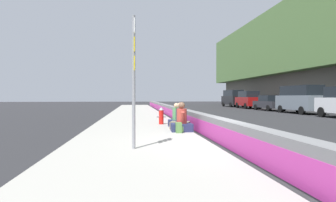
# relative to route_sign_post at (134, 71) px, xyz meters

# --- Properties ---
(ground_plane) EXTENTS (160.00, 160.00, 0.00)m
(ground_plane) POSITION_rel_route_sign_post_xyz_m (0.77, -2.79, -2.23)
(ground_plane) COLOR #232326
(ground_plane) RESTS_ON ground
(sidewalk_strip) EXTENTS (80.00, 4.40, 0.14)m
(sidewalk_strip) POSITION_rel_route_sign_post_xyz_m (0.77, -0.14, -2.16)
(sidewalk_strip) COLOR gray
(sidewalk_strip) RESTS_ON ground_plane
(jersey_barrier) EXTENTS (76.00, 0.45, 0.85)m
(jersey_barrier) POSITION_rel_route_sign_post_xyz_m (0.77, -2.79, -1.81)
(jersey_barrier) COLOR slate
(jersey_barrier) RESTS_ON ground_plane
(route_sign_post) EXTENTS (0.44, 0.09, 3.60)m
(route_sign_post) POSITION_rel_route_sign_post_xyz_m (0.00, 0.00, 0.00)
(route_sign_post) COLOR gray
(route_sign_post) RESTS_ON sidewalk_strip
(fire_hydrant) EXTENTS (0.26, 0.46, 0.88)m
(fire_hydrant) POSITION_rel_route_sign_post_xyz_m (6.63, -1.38, -1.65)
(fire_hydrant) COLOR red
(fire_hydrant) RESTS_ON sidewalk_strip
(seated_person_foreground) EXTENTS (0.76, 0.88, 1.19)m
(seated_person_foreground) POSITION_rel_route_sign_post_xyz_m (3.59, -1.93, -1.72)
(seated_person_foreground) COLOR #23284C
(seated_person_foreground) RESTS_ON sidewalk_strip
(seated_person_middle) EXTENTS (0.92, 1.00, 1.15)m
(seated_person_middle) POSITION_rel_route_sign_post_xyz_m (4.60, -2.03, -1.73)
(seated_person_middle) COLOR #706651
(seated_person_middle) RESTS_ON sidewalk_strip
(seated_person_rear) EXTENTS (0.73, 0.84, 1.10)m
(seated_person_rear) POSITION_rel_route_sign_post_xyz_m (5.68, -2.02, -1.75)
(seated_person_rear) COLOR #23284C
(seated_person_rear) RESTS_ON sidewalk_strip
(backpack) EXTENTS (0.32, 0.28, 0.40)m
(backpack) POSITION_rel_route_sign_post_xyz_m (3.15, -1.74, -1.90)
(backpack) COLOR #4C7A3D
(backpack) RESTS_ON sidewalk_strip
(parked_car_fourth) EXTENTS (5.17, 2.25, 2.56)m
(parked_car_fourth) POSITION_rel_route_sign_post_xyz_m (16.41, -15.14, -0.88)
(parked_car_fourth) COLOR slate
(parked_car_fourth) RESTS_ON ground_plane
(parked_car_midline) EXTENTS (4.55, 2.05, 1.71)m
(parked_car_midline) POSITION_rel_route_sign_post_xyz_m (22.01, -14.97, -1.37)
(parked_car_midline) COLOR #28282D
(parked_car_midline) RESTS_ON ground_plane
(parked_car_far) EXTENTS (4.85, 2.16, 2.28)m
(parked_car_far) POSITION_rel_route_sign_post_xyz_m (27.69, -14.92, -1.05)
(parked_car_far) COLOR maroon
(parked_car_far) RESTS_ON ground_plane
(parked_car_farther) EXTENTS (5.13, 2.17, 2.56)m
(parked_car_farther) POSITION_rel_route_sign_post_xyz_m (33.80, -15.06, -0.88)
(parked_car_farther) COLOR black
(parked_car_farther) RESTS_ON ground_plane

